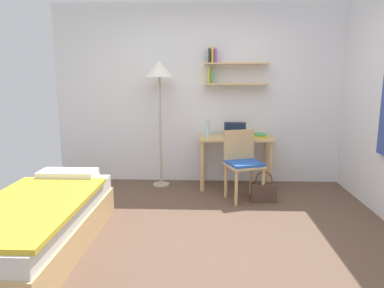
{
  "coord_description": "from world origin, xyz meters",
  "views": [
    {
      "loc": [
        0.03,
        -3.24,
        1.56
      ],
      "look_at": [
        -0.12,
        0.51,
        0.85
      ],
      "focal_mm": 33.19,
      "sensor_mm": 36.0,
      "label": 1
    }
  ],
  "objects_px": {
    "desk_chair": "(243,161)",
    "laptop": "(235,133)",
    "desk": "(235,147)",
    "water_bottle": "(207,129)",
    "standing_lamp": "(159,76)",
    "handbag": "(263,192)",
    "book_stack": "(260,136)",
    "bed": "(37,224)"
  },
  "relations": [
    {
      "from": "desk_chair",
      "to": "laptop",
      "type": "distance_m",
      "value": 0.58
    },
    {
      "from": "desk",
      "to": "water_bottle",
      "type": "xyz_separation_m",
      "value": [
        -0.4,
        -0.06,
        0.26
      ]
    },
    {
      "from": "standing_lamp",
      "to": "handbag",
      "type": "relative_size",
      "value": 4.53
    },
    {
      "from": "book_stack",
      "to": "water_bottle",
      "type": "bearing_deg",
      "value": -177.71
    },
    {
      "from": "water_bottle",
      "to": "standing_lamp",
      "type": "bearing_deg",
      "value": 172.53
    },
    {
      "from": "water_bottle",
      "to": "book_stack",
      "type": "xyz_separation_m",
      "value": [
        0.73,
        0.03,
        -0.09
      ]
    },
    {
      "from": "water_bottle",
      "to": "book_stack",
      "type": "bearing_deg",
      "value": 2.29
    },
    {
      "from": "laptop",
      "to": "book_stack",
      "type": "height_order",
      "value": "laptop"
    },
    {
      "from": "desk_chair",
      "to": "standing_lamp",
      "type": "height_order",
      "value": "standing_lamp"
    },
    {
      "from": "desk_chair",
      "to": "standing_lamp",
      "type": "xyz_separation_m",
      "value": [
        -1.12,
        0.52,
        1.08
      ]
    },
    {
      "from": "desk",
      "to": "standing_lamp",
      "type": "relative_size",
      "value": 0.58
    },
    {
      "from": "bed",
      "to": "desk_chair",
      "type": "xyz_separation_m",
      "value": [
        2.01,
        1.46,
        0.26
      ]
    },
    {
      "from": "standing_lamp",
      "to": "laptop",
      "type": "height_order",
      "value": "standing_lamp"
    },
    {
      "from": "water_bottle",
      "to": "bed",
      "type": "bearing_deg",
      "value": -129.42
    },
    {
      "from": "desk",
      "to": "book_stack",
      "type": "relative_size",
      "value": 4.97
    },
    {
      "from": "laptop",
      "to": "book_stack",
      "type": "xyz_separation_m",
      "value": [
        0.34,
        -0.04,
        -0.03
      ]
    },
    {
      "from": "desk_chair",
      "to": "standing_lamp",
      "type": "distance_m",
      "value": 1.64
    },
    {
      "from": "bed",
      "to": "book_stack",
      "type": "bearing_deg",
      "value": 40.0
    },
    {
      "from": "laptop",
      "to": "handbag",
      "type": "distance_m",
      "value": 0.95
    },
    {
      "from": "standing_lamp",
      "to": "water_bottle",
      "type": "distance_m",
      "value": 0.99
    },
    {
      "from": "desk_chair",
      "to": "water_bottle",
      "type": "height_order",
      "value": "water_bottle"
    },
    {
      "from": "bed",
      "to": "handbag",
      "type": "xyz_separation_m",
      "value": [
        2.27,
        1.35,
        -0.11
      ]
    },
    {
      "from": "desk_chair",
      "to": "book_stack",
      "type": "bearing_deg",
      "value": 58.48
    },
    {
      "from": "bed",
      "to": "water_bottle",
      "type": "xyz_separation_m",
      "value": [
        1.55,
        1.89,
        0.61
      ]
    },
    {
      "from": "laptop",
      "to": "water_bottle",
      "type": "relative_size",
      "value": 1.34
    },
    {
      "from": "standing_lamp",
      "to": "water_bottle",
      "type": "bearing_deg",
      "value": -7.47
    },
    {
      "from": "desk",
      "to": "desk_chair",
      "type": "relative_size",
      "value": 1.16
    },
    {
      "from": "desk",
      "to": "book_stack",
      "type": "bearing_deg",
      "value": -6.0
    },
    {
      "from": "book_stack",
      "to": "handbag",
      "type": "relative_size",
      "value": 0.52
    },
    {
      "from": "desk_chair",
      "to": "handbag",
      "type": "distance_m",
      "value": 0.47
    },
    {
      "from": "desk",
      "to": "desk_chair",
      "type": "xyz_separation_m",
      "value": [
        0.06,
        -0.49,
        -0.09
      ]
    },
    {
      "from": "standing_lamp",
      "to": "handbag",
      "type": "distance_m",
      "value": 2.1
    },
    {
      "from": "standing_lamp",
      "to": "bed",
      "type": "bearing_deg",
      "value": -114.08
    },
    {
      "from": "standing_lamp",
      "to": "book_stack",
      "type": "xyz_separation_m",
      "value": [
        1.4,
        -0.06,
        -0.82
      ]
    },
    {
      "from": "bed",
      "to": "handbag",
      "type": "relative_size",
      "value": 5.06
    },
    {
      "from": "bed",
      "to": "laptop",
      "type": "bearing_deg",
      "value": 45.27
    },
    {
      "from": "desk",
      "to": "water_bottle",
      "type": "height_order",
      "value": "water_bottle"
    },
    {
      "from": "desk",
      "to": "water_bottle",
      "type": "relative_size",
      "value": 4.34
    },
    {
      "from": "bed",
      "to": "desk",
      "type": "xyz_separation_m",
      "value": [
        1.95,
        1.95,
        0.35
      ]
    },
    {
      "from": "standing_lamp",
      "to": "desk_chair",
      "type": "bearing_deg",
      "value": -24.7
    },
    {
      "from": "desk",
      "to": "handbag",
      "type": "height_order",
      "value": "desk"
    },
    {
      "from": "bed",
      "to": "desk",
      "type": "relative_size",
      "value": 1.94
    }
  ]
}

